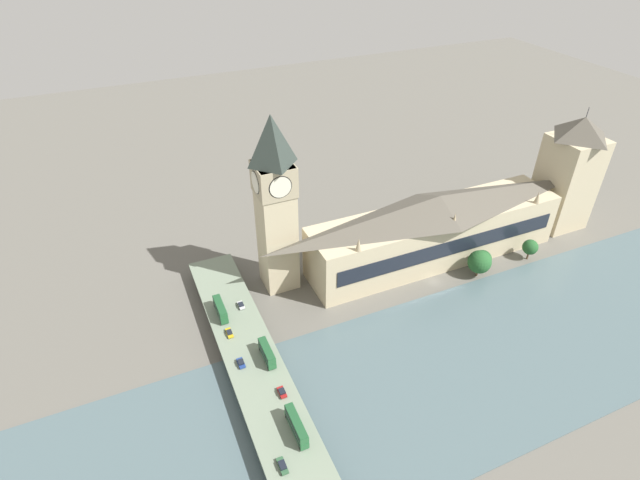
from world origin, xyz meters
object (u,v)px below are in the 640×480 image
(road_bridge, at_px, (280,424))
(car_northbound_lead, at_px, (282,466))
(car_southbound_tail, at_px, (282,392))
(car_southbound_extra, at_px, (241,305))
(parliament_hall, at_px, (435,228))
(car_northbound_tail, at_px, (229,333))
(double_decker_bus_rear, at_px, (267,353))
(double_decker_bus_mid, at_px, (220,309))
(clock_tower, at_px, (275,202))
(car_southbound_lead, at_px, (241,363))
(double_decker_bus_lead, at_px, (296,426))
(victoria_tower, at_px, (568,173))

(road_bridge, height_order, car_northbound_lead, car_northbound_lead)
(car_southbound_tail, bearing_deg, car_southbound_extra, 0.49)
(parliament_hall, height_order, car_northbound_tail, parliament_hall)
(car_southbound_extra, bearing_deg, double_decker_bus_rear, -178.36)
(road_bridge, xyz_separation_m, car_northbound_tail, (37.55, 3.71, 1.65))
(parliament_hall, height_order, double_decker_bus_mid, parliament_hall)
(car_southbound_tail, bearing_deg, car_northbound_lead, 160.11)
(road_bridge, relative_size, car_northbound_tail, 36.68)
(car_northbound_tail, relative_size, car_southbound_tail, 1.10)
(car_southbound_tail, bearing_deg, clock_tower, -19.15)
(double_decker_bus_rear, relative_size, car_northbound_tail, 2.33)
(parliament_hall, xyz_separation_m, double_decker_bus_mid, (-4.52, 89.08, -6.31))
(parliament_hall, height_order, car_southbound_tail, parliament_hall)
(clock_tower, distance_m, double_decker_bus_rear, 51.53)
(car_southbound_lead, bearing_deg, car_southbound_tail, -153.08)
(double_decker_bus_lead, height_order, car_northbound_tail, double_decker_bus_lead)
(road_bridge, bearing_deg, double_decker_bus_lead, -145.89)
(road_bridge, distance_m, car_southbound_tail, 9.52)
(car_northbound_tail, relative_size, car_southbound_extra, 1.09)
(double_decker_bus_mid, xyz_separation_m, car_southbound_extra, (1.15, -7.37, -1.95))
(car_northbound_lead, distance_m, car_southbound_lead, 36.27)
(parliament_hall, distance_m, car_southbound_lead, 93.88)
(victoria_tower, bearing_deg, car_southbound_tail, 106.49)
(clock_tower, relative_size, double_decker_bus_mid, 6.13)
(double_decker_bus_rear, distance_m, car_northbound_tail, 17.00)
(victoria_tower, bearing_deg, parliament_hall, 90.05)
(car_northbound_lead, xyz_separation_m, car_southbound_extra, (61.41, -7.29, -0.04))
(victoria_tower, height_order, car_southbound_lead, victoria_tower)
(double_decker_bus_lead, distance_m, car_southbound_tail, 13.40)
(double_decker_bus_rear, bearing_deg, road_bridge, 169.35)
(road_bridge, distance_m, car_northbound_lead, 13.23)
(clock_tower, relative_size, car_northbound_tail, 15.42)
(double_decker_bus_lead, height_order, car_northbound_lead, double_decker_bus_lead)
(road_bridge, relative_size, car_southbound_lead, 40.39)
(clock_tower, xyz_separation_m, double_decker_bus_mid, (-14.38, 26.31, -27.85))
(clock_tower, xyz_separation_m, car_southbound_tail, (-53.55, 18.59, -29.76))
(car_northbound_lead, bearing_deg, car_southbound_lead, 0.12)
(double_decker_bus_lead, bearing_deg, clock_tower, -16.10)
(double_decker_bus_lead, height_order, car_southbound_lead, double_decker_bus_lead)
(car_southbound_extra, bearing_deg, car_northbound_lead, 173.23)
(parliament_hall, bearing_deg, victoria_tower, -89.95)
(road_bridge, xyz_separation_m, double_decker_bus_mid, (47.70, 3.86, 3.63))
(double_decker_bus_lead, relative_size, double_decker_bus_rear, 1.17)
(car_southbound_extra, bearing_deg, car_southbound_lead, 163.67)
(double_decker_bus_lead, bearing_deg, double_decker_bus_rear, -2.26)
(car_southbound_lead, xyz_separation_m, car_southbound_tail, (-15.18, -7.71, -0.02))
(double_decker_bus_lead, relative_size, car_southbound_extra, 2.98)
(double_decker_bus_rear, xyz_separation_m, car_southbound_tail, (-14.14, 0.41, -1.96))
(double_decker_bus_lead, distance_m, car_northbound_lead, 10.70)
(victoria_tower, xyz_separation_m, car_southbound_extra, (-3.43, 148.12, -18.80))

